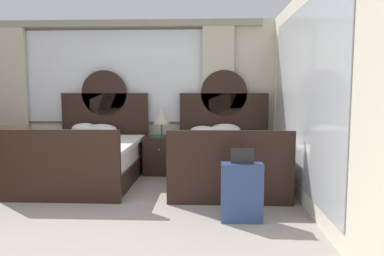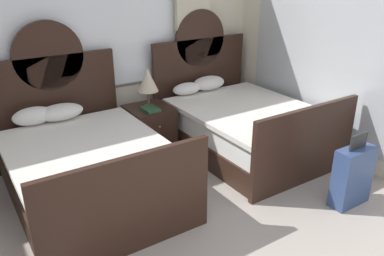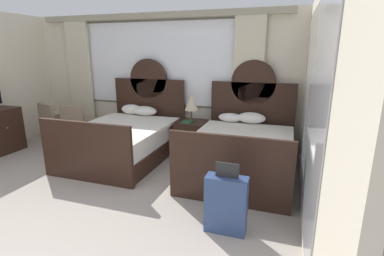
# 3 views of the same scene
# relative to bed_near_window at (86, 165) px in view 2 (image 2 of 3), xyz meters

# --- Properties ---
(wall_back_window) EXTENTS (5.83, 0.22, 2.70)m
(wall_back_window) POSITION_rel_bed_near_window_xyz_m (0.16, 1.15, 1.07)
(wall_back_window) COLOR beige
(wall_back_window) RESTS_ON ground_plane
(wall_right_mirror) EXTENTS (0.08, 4.71, 2.70)m
(wall_right_mirror) POSITION_rel_bed_near_window_xyz_m (3.11, -1.18, 0.98)
(wall_right_mirror) COLOR beige
(wall_right_mirror) RESTS_ON ground_plane
(bed_near_window) EXTENTS (1.59, 2.20, 1.79)m
(bed_near_window) POSITION_rel_bed_near_window_xyz_m (0.00, 0.00, 0.00)
(bed_near_window) COLOR black
(bed_near_window) RESTS_ON ground_plane
(bed_near_mirror) EXTENTS (1.59, 2.20, 1.79)m
(bed_near_mirror) POSITION_rel_bed_near_window_xyz_m (2.17, -0.00, -0.00)
(bed_near_mirror) COLOR black
(bed_near_mirror) RESTS_ON ground_plane
(nightstand_between_beds) EXTENTS (0.56, 0.58, 0.64)m
(nightstand_between_beds) POSITION_rel_bed_near_window_xyz_m (1.09, 0.61, -0.05)
(nightstand_between_beds) COLOR black
(nightstand_between_beds) RESTS_ON ground_plane
(table_lamp_on_nightstand) EXTENTS (0.27, 0.27, 0.53)m
(table_lamp_on_nightstand) POSITION_rel_bed_near_window_xyz_m (1.10, 0.61, 0.63)
(table_lamp_on_nightstand) COLOR brown
(table_lamp_on_nightstand) RESTS_ON nightstand_between_beds
(book_on_nightstand) EXTENTS (0.18, 0.26, 0.03)m
(book_on_nightstand) POSITION_rel_bed_near_window_xyz_m (1.06, 0.50, 0.28)
(book_on_nightstand) COLOR #285133
(book_on_nightstand) RESTS_ON nightstand_between_beds
(suitcase_on_floor) EXTENTS (0.45, 0.20, 0.81)m
(suitcase_on_floor) POSITION_rel_bed_near_window_xyz_m (2.27, -1.69, -0.04)
(suitcase_on_floor) COLOR navy
(suitcase_on_floor) RESTS_ON ground_plane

